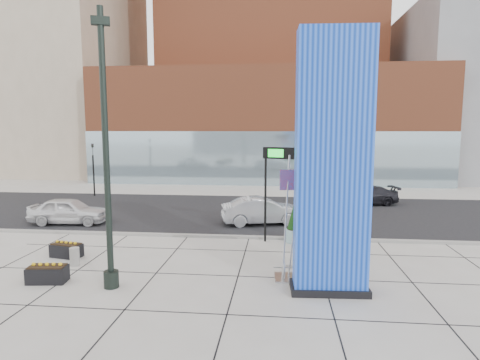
# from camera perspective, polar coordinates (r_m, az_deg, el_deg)

# --- Properties ---
(ground) EXTENTS (160.00, 160.00, 0.00)m
(ground) POSITION_cam_1_polar(r_m,az_deg,el_deg) (15.76, -3.59, -12.08)
(ground) COLOR #9E9991
(ground) RESTS_ON ground
(street_asphalt) EXTENTS (80.00, 12.00, 0.02)m
(street_asphalt) POSITION_cam_1_polar(r_m,az_deg,el_deg) (25.33, 0.08, -4.59)
(street_asphalt) COLOR black
(street_asphalt) RESTS_ON ground
(curb_edge) EXTENTS (80.00, 0.30, 0.12)m
(curb_edge) POSITION_cam_1_polar(r_m,az_deg,el_deg) (19.52, -1.67, -8.05)
(curb_edge) COLOR gray
(curb_edge) RESTS_ON ground
(tower_podium) EXTENTS (34.00, 10.00, 11.00)m
(tower_podium) POSITION_cam_1_polar(r_m,az_deg,el_deg) (41.70, 3.80, 7.66)
(tower_podium) COLOR #A34F2F
(tower_podium) RESTS_ON ground
(tower_glass_front) EXTENTS (34.00, 0.60, 5.00)m
(tower_glass_front) POSITION_cam_1_polar(r_m,az_deg,el_deg) (37.00, 3.50, 3.06)
(tower_glass_front) COLOR #8CA5B2
(tower_glass_front) RESTS_ON ground
(building_beige_left) EXTENTS (18.00, 20.00, 34.00)m
(building_beige_left) POSITION_cam_1_polar(r_m,az_deg,el_deg) (57.59, -25.39, 18.41)
(building_beige_left) COLOR gray
(building_beige_left) RESTS_ON ground
(blue_pylon) EXTENTS (2.52, 1.21, 8.22)m
(blue_pylon) POSITION_cam_1_polar(r_m,az_deg,el_deg) (12.77, 13.00, 1.47)
(blue_pylon) COLOR #0C37B7
(blue_pylon) RESTS_ON ground
(lamp_post) EXTENTS (0.61, 0.49, 8.94)m
(lamp_post) POSITION_cam_1_polar(r_m,az_deg,el_deg) (13.53, -18.39, 0.28)
(lamp_post) COLOR black
(lamp_post) RESTS_ON ground
(public_art_sculpture) EXTENTS (1.97, 1.05, 4.37)m
(public_art_sculpture) POSITION_cam_1_polar(r_m,az_deg,el_deg) (14.29, 8.98, -9.38)
(public_art_sculpture) COLOR silver
(public_art_sculpture) RESTS_ON ground
(concrete_bollard) EXTENTS (0.36, 0.36, 0.70)m
(concrete_bollard) POSITION_cam_1_polar(r_m,az_deg,el_deg) (16.91, -22.46, -10.04)
(concrete_bollard) COLOR gray
(concrete_bollard) RESTS_ON ground
(overhead_street_sign) EXTENTS (2.02, 0.86, 4.40)m
(overhead_street_sign) POSITION_cam_1_polar(r_m,az_deg,el_deg) (18.30, 6.03, 2.72)
(overhead_street_sign) COLOR black
(overhead_street_sign) RESTS_ON ground
(round_planter_east) EXTENTS (1.02, 1.02, 2.56)m
(round_planter_east) POSITION_cam_1_polar(r_m,az_deg,el_deg) (17.09, 12.91, -6.48)
(round_planter_east) COLOR #91BFC3
(round_planter_east) RESTS_ON ground
(round_planter_mid) EXTENTS (0.88, 0.88, 2.20)m
(round_planter_mid) POSITION_cam_1_polar(r_m,az_deg,el_deg) (18.76, 7.94, -5.67)
(round_planter_mid) COLOR #91BFC3
(round_planter_mid) RESTS_ON ground
(round_planter_west) EXTENTS (0.97, 0.97, 2.42)m
(round_planter_west) POSITION_cam_1_polar(r_m,az_deg,el_deg) (18.15, 9.93, -5.81)
(round_planter_west) COLOR #91BFC3
(round_planter_west) RESTS_ON ground
(box_planter_north) EXTENTS (1.33, 0.84, 0.68)m
(box_planter_north) POSITION_cam_1_polar(r_m,az_deg,el_deg) (18.12, -23.44, -9.06)
(box_planter_north) COLOR black
(box_planter_north) RESTS_ON ground
(box_planter_south) EXTENTS (1.34, 0.77, 0.70)m
(box_planter_south) POSITION_cam_1_polar(r_m,az_deg,el_deg) (15.53, -25.70, -11.85)
(box_planter_south) COLOR black
(box_planter_south) RESTS_ON ground
(car_white_west) EXTENTS (4.32, 2.00, 1.43)m
(car_white_west) POSITION_cam_1_polar(r_m,az_deg,el_deg) (24.10, -23.17, -4.08)
(car_white_west) COLOR silver
(car_white_west) RESTS_ON ground
(car_silver_mid) EXTENTS (4.71, 2.59, 1.47)m
(car_silver_mid) POSITION_cam_1_polar(r_m,az_deg,el_deg) (22.11, 3.21, -4.43)
(car_silver_mid) COLOR #ABADB3
(car_silver_mid) RESTS_ON ground
(car_dark_east) EXTENTS (4.67, 2.59, 1.28)m
(car_dark_east) POSITION_cam_1_polar(r_m,az_deg,el_deg) (29.01, 17.40, -2.14)
(car_dark_east) COLOR black
(car_dark_east) RESTS_ON ground
(traffic_signal) EXTENTS (0.15, 0.18, 4.10)m
(traffic_signal) POSITION_cam_1_polar(r_m,az_deg,el_deg) (33.13, -20.14, 1.78)
(traffic_signal) COLOR black
(traffic_signal) RESTS_ON ground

